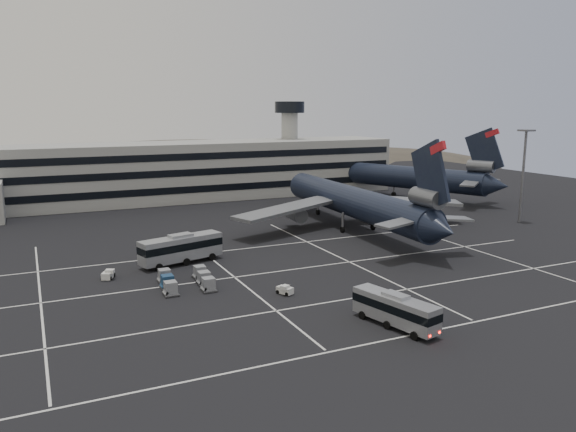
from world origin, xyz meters
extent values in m
plane|color=black|center=(0.00, 0.00, 0.00)|extent=(260.00, 260.00, 0.00)
cube|color=silver|center=(0.00, -22.00, 0.01)|extent=(90.00, 0.25, 0.01)
cube|color=silver|center=(0.00, -10.00, 0.01)|extent=(90.00, 0.25, 0.01)
cube|color=silver|center=(0.00, 4.00, 0.01)|extent=(90.00, 0.25, 0.01)
cube|color=silver|center=(0.00, 18.00, 0.01)|extent=(90.00, 0.25, 0.01)
cube|color=silver|center=(-30.00, 6.00, 0.01)|extent=(0.25, 55.00, 0.01)
cube|color=silver|center=(-6.00, 6.00, 0.01)|extent=(0.25, 55.00, 0.01)
cube|color=silver|center=(12.00, 6.00, 0.01)|extent=(0.25, 55.00, 0.01)
cube|color=silver|center=(34.00, 6.00, 0.01)|extent=(0.25, 55.00, 0.01)
cube|color=gray|center=(0.00, 72.00, 7.00)|extent=(120.00, 18.00, 14.00)
cube|color=black|center=(0.00, 62.95, 3.50)|extent=(118.00, 0.20, 1.60)
cube|color=black|center=(0.00, 62.95, 7.50)|extent=(118.00, 0.20, 1.60)
cube|color=black|center=(0.00, 62.95, 11.20)|extent=(118.00, 0.20, 1.60)
cylinder|color=gray|center=(35.00, 74.00, 11.00)|extent=(4.40, 4.40, 22.00)
cylinder|color=black|center=(35.00, 74.00, 22.50)|extent=(8.00, 8.00, 3.00)
ellipsoid|color=#38332B|center=(30.00, 170.00, -13.50)|extent=(252.00, 180.00, 44.00)
ellipsoid|color=#38332B|center=(110.00, 170.00, -9.00)|extent=(168.00, 120.00, 24.00)
cylinder|color=slate|center=(58.00, 15.00, 9.00)|extent=(0.50, 0.50, 18.00)
cube|color=slate|center=(58.00, 15.00, 18.10)|extent=(2.40, 2.40, 0.35)
cylinder|color=black|center=(24.42, 23.42, 5.20)|extent=(7.89, 48.21, 5.60)
cone|color=black|center=(25.67, 49.59, 5.20)|extent=(5.81, 4.76, 5.60)
cone|color=black|center=(23.15, -3.05, 5.20)|extent=(5.27, 5.24, 5.04)
cube|color=black|center=(23.32, 0.45, 12.60)|extent=(0.95, 9.49, 10.97)
cube|color=red|center=(23.24, -1.05, 16.80)|extent=(0.70, 3.25, 2.24)
cylinder|color=#595B60|center=(23.34, 0.95, 9.30)|extent=(2.98, 6.12, 2.70)
cube|color=slate|center=(19.17, 1.65, 5.80)|extent=(7.92, 4.37, 0.87)
cube|color=slate|center=(27.56, 1.25, 5.80)|extent=(8.07, 5.00, 0.87)
cube|color=slate|center=(12.03, 26.02, 4.40)|extent=(22.58, 12.45, 1.75)
cylinder|color=#595B60|center=(15.17, 28.87, 2.70)|extent=(2.96, 5.62, 2.70)
cube|color=slate|center=(37.00, 24.82, 4.40)|extent=(22.28, 14.20, 1.75)
cylinder|color=#595B60|center=(34.14, 27.96, 2.70)|extent=(2.96, 5.62, 2.70)
cylinder|color=slate|center=(25.15, 38.76, 2.20)|extent=(0.44, 0.44, 3.00)
cylinder|color=black|center=(25.15, 38.76, 0.55)|extent=(0.55, 1.12, 1.10)
cylinder|color=slate|center=(21.12, 21.58, 2.20)|extent=(0.44, 0.44, 3.00)
cylinder|color=black|center=(21.12, 21.58, 0.55)|extent=(0.55, 1.12, 1.10)
cylinder|color=slate|center=(27.52, 21.27, 2.20)|extent=(0.44, 0.44, 3.00)
cylinder|color=black|center=(27.52, 21.27, 0.55)|extent=(0.55, 1.12, 1.10)
cylinder|color=black|center=(54.67, 52.83, 5.20)|extent=(24.47, 46.19, 5.60)
cone|color=black|center=(44.11, 76.81, 5.20)|extent=(6.94, 6.38, 5.60)
cone|color=black|center=(65.35, 28.58, 5.20)|extent=(6.63, 6.61, 5.04)
cube|color=black|center=(63.94, 31.79, 12.60)|extent=(4.28, 8.87, 10.97)
cube|color=red|center=(64.54, 30.41, 16.80)|extent=(1.81, 3.18, 2.24)
cylinder|color=#595B60|center=(63.73, 32.24, 9.30)|extent=(4.89, 6.58, 2.70)
cube|color=slate|center=(59.69, 31.01, 5.80)|extent=(7.96, 6.98, 0.87)
cube|color=slate|center=(67.38, 34.39, 5.80)|extent=(8.00, 4.66, 0.87)
cylinder|color=slate|center=(54.67, 52.83, 2.20)|extent=(0.44, 0.44, 3.00)
cylinder|color=black|center=(54.67, 52.83, 0.55)|extent=(0.90, 1.21, 1.10)
cube|color=gray|center=(3.38, -19.40, 1.89)|extent=(4.58, 10.40, 2.77)
cube|color=black|center=(3.38, -19.40, 2.22)|extent=(4.65, 10.48, 0.88)
cube|color=gray|center=(3.38, -19.40, 3.44)|extent=(2.07, 3.03, 0.32)
cylinder|color=black|center=(3.08, -23.12, 0.44)|extent=(0.49, 0.93, 0.89)
cylinder|color=black|center=(5.32, -22.59, 0.44)|extent=(0.49, 0.93, 0.89)
cylinder|color=black|center=(2.26, -19.67, 0.44)|extent=(0.49, 0.93, 0.89)
cylinder|color=black|center=(4.50, -19.14, 0.44)|extent=(0.49, 0.93, 0.89)
cylinder|color=black|center=(1.44, -16.21, 0.44)|extent=(0.49, 0.93, 0.89)
cylinder|color=black|center=(3.69, -15.68, 0.44)|extent=(0.49, 0.93, 0.89)
cube|color=#FF0C05|center=(3.84, -24.53, 0.83)|extent=(0.24, 0.12, 0.20)
cube|color=#FF0C05|center=(5.27, -24.19, 0.83)|extent=(0.24, 0.12, 0.20)
cube|color=gray|center=(-10.75, 13.69, 2.32)|extent=(12.76, 6.01, 3.40)
cube|color=black|center=(-10.75, 13.69, 2.73)|extent=(12.83, 6.09, 1.08)
cube|color=gray|center=(-10.75, 13.69, 4.22)|extent=(3.75, 2.64, 0.40)
cylinder|color=black|center=(-6.17, 13.48, 0.54)|extent=(1.14, 0.64, 1.09)
cylinder|color=black|center=(-6.91, 16.21, 0.54)|extent=(1.14, 0.64, 1.09)
cylinder|color=black|center=(-10.37, 12.33, 0.54)|extent=(1.14, 0.64, 1.09)
cylinder|color=black|center=(-11.12, 15.06, 0.54)|extent=(1.14, 0.64, 1.09)
cylinder|color=black|center=(-14.58, 11.18, 0.54)|extent=(1.14, 0.64, 1.09)
cylinder|color=black|center=(-15.32, 13.91, 0.54)|extent=(1.14, 0.64, 1.09)
cube|color=silver|center=(-21.54, 10.46, 0.55)|extent=(1.99, 2.48, 0.89)
cube|color=silver|center=(-21.74, 10.01, 1.14)|extent=(1.36, 1.27, 0.50)
cylinder|color=black|center=(-22.36, 9.96, 0.28)|extent=(0.43, 0.60, 0.56)
cylinder|color=black|center=(-21.37, 9.51, 0.28)|extent=(0.43, 0.60, 0.56)
cylinder|color=black|center=(-21.70, 11.40, 0.28)|extent=(0.43, 0.60, 0.56)
cylinder|color=black|center=(-20.71, 10.95, 0.28)|extent=(0.43, 0.60, 0.56)
cube|color=silver|center=(-2.70, -5.15, 0.49)|extent=(1.85, 2.25, 0.81)
cube|color=silver|center=(-2.50, -5.55, 1.03)|extent=(1.25, 1.17, 0.45)
cylinder|color=black|center=(-2.82, -6.01, 0.25)|extent=(0.40, 0.54, 0.50)
cylinder|color=black|center=(-1.94, -5.57, 0.25)|extent=(0.40, 0.54, 0.50)
cylinder|color=black|center=(-3.47, -4.73, 0.25)|extent=(0.40, 0.54, 0.50)
cylinder|color=black|center=(-2.58, -4.28, 0.25)|extent=(0.40, 0.54, 0.50)
cube|color=#2D2D30|center=(-15.50, 0.36, 0.15)|extent=(1.95, 2.20, 0.17)
cylinder|color=black|center=(-15.50, 0.36, 0.09)|extent=(0.09, 0.19, 0.19)
cube|color=#93969B|center=(-15.50, 0.36, 0.98)|extent=(1.57, 1.57, 1.49)
cube|color=#2D2D30|center=(-10.85, -0.07, 0.15)|extent=(1.95, 2.20, 0.17)
cylinder|color=black|center=(-10.85, -0.07, 0.09)|extent=(0.09, 0.19, 0.19)
cube|color=#93969B|center=(-10.85, -0.07, 0.98)|extent=(1.57, 1.57, 1.49)
cube|color=#2D2D30|center=(-15.25, 3.14, 0.15)|extent=(1.95, 2.20, 0.17)
cylinder|color=black|center=(-15.25, 3.14, 0.09)|extent=(0.09, 0.19, 0.19)
cube|color=navy|center=(-15.25, 3.14, 0.98)|extent=(1.57, 1.57, 1.49)
cube|color=#2D2D30|center=(-10.60, 2.72, 0.15)|extent=(1.95, 2.20, 0.17)
cylinder|color=black|center=(-10.60, 2.72, 0.09)|extent=(0.09, 0.19, 0.19)
cube|color=#93969B|center=(-10.60, 2.72, 0.98)|extent=(1.57, 1.57, 1.49)
cube|color=#2D2D30|center=(-14.99, 5.93, 0.15)|extent=(1.95, 2.20, 0.17)
cylinder|color=black|center=(-14.99, 5.93, 0.09)|extent=(0.09, 0.19, 0.19)
cube|color=#93969B|center=(-14.99, 5.93, 0.98)|extent=(1.57, 1.57, 1.49)
cube|color=#2D2D30|center=(-10.35, 5.51, 0.15)|extent=(1.95, 2.20, 0.17)
cylinder|color=black|center=(-10.35, 5.51, 0.09)|extent=(0.09, 0.19, 0.19)
cube|color=#93969B|center=(-10.35, 5.51, 0.98)|extent=(1.57, 1.57, 1.49)
camera|label=1|loc=(-30.07, -64.88, 22.56)|focal=35.00mm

